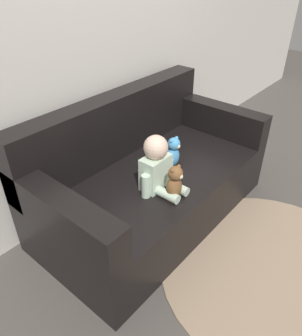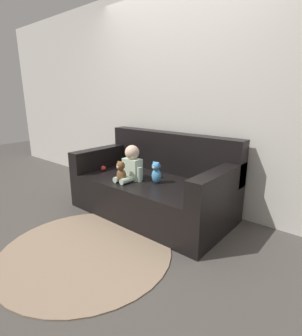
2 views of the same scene
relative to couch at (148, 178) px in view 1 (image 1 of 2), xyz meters
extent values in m
plane|color=#4C4742|center=(0.00, -0.06, -0.31)|extent=(12.00, 12.00, 0.00)
cube|color=silver|center=(0.00, 0.49, 0.99)|extent=(8.00, 0.05, 2.60)
cube|color=black|center=(0.00, -0.06, -0.10)|extent=(1.80, 0.94, 0.42)
cube|color=black|center=(0.00, 0.32, 0.35)|extent=(1.80, 0.18, 0.48)
cube|color=black|center=(-0.82, -0.06, 0.23)|extent=(0.16, 0.94, 0.26)
cube|color=black|center=(0.82, -0.06, 0.23)|extent=(0.16, 0.94, 0.26)
cube|color=silver|center=(-0.16, -0.20, 0.22)|extent=(0.20, 0.12, 0.24)
sphere|color=beige|center=(-0.16, -0.20, 0.41)|extent=(0.16, 0.16, 0.16)
cylinder|color=silver|center=(-0.21, -0.34, 0.14)|extent=(0.06, 0.16, 0.06)
cylinder|color=silver|center=(-0.11, -0.34, 0.14)|extent=(0.06, 0.16, 0.06)
cylinder|color=silver|center=(-0.28, -0.22, 0.19)|extent=(0.06, 0.06, 0.17)
cylinder|color=silver|center=(-0.04, -0.22, 0.19)|extent=(0.06, 0.06, 0.17)
ellipsoid|color=brown|center=(-0.17, -0.36, 0.18)|extent=(0.11, 0.09, 0.16)
sphere|color=brown|center=(-0.17, -0.37, 0.29)|extent=(0.09, 0.09, 0.09)
sphere|color=brown|center=(-0.20, -0.37, 0.33)|extent=(0.03, 0.03, 0.03)
sphere|color=brown|center=(-0.14, -0.37, 0.33)|extent=(0.03, 0.03, 0.03)
sphere|color=beige|center=(-0.17, -0.41, 0.29)|extent=(0.03, 0.03, 0.03)
cylinder|color=brown|center=(-0.22, -0.38, 0.12)|extent=(0.04, 0.06, 0.04)
cylinder|color=brown|center=(-0.12, -0.38, 0.12)|extent=(0.04, 0.06, 0.04)
ellipsoid|color=#4C9EDB|center=(0.13, -0.13, 0.18)|extent=(0.11, 0.09, 0.15)
sphere|color=#4C9EDB|center=(0.13, -0.13, 0.29)|extent=(0.09, 0.09, 0.09)
sphere|color=#4C9EDB|center=(0.10, -0.13, 0.33)|extent=(0.03, 0.03, 0.03)
sphere|color=#4C9EDB|center=(0.16, -0.13, 0.33)|extent=(0.03, 0.03, 0.03)
sphere|color=beige|center=(0.13, -0.17, 0.28)|extent=(0.03, 0.03, 0.03)
sphere|color=red|center=(-0.67, -0.19, 0.14)|extent=(0.06, 0.06, 0.06)
cylinder|color=gray|center=(0.07, -1.03, -0.31)|extent=(1.50, 1.50, 0.01)
camera|label=1|loc=(-1.55, -1.33, 1.44)|focal=35.00mm
camera|label=2|loc=(1.81, -2.22, 1.02)|focal=28.00mm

